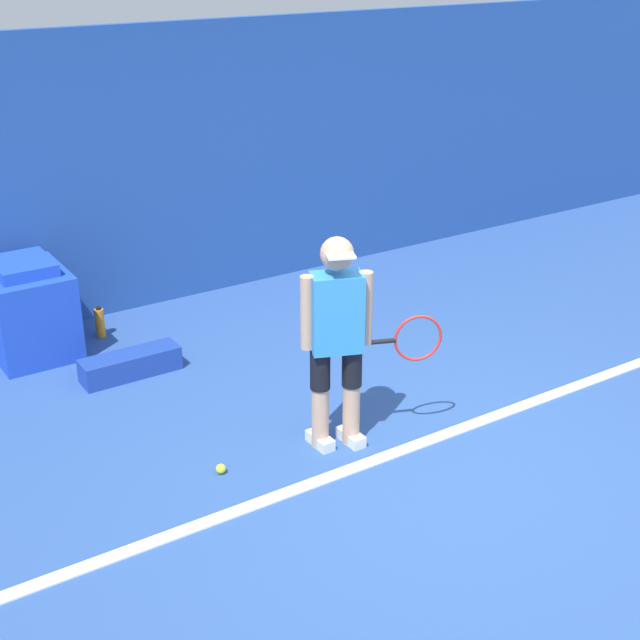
# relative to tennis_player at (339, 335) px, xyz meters

# --- Properties ---
(ground_plane) EXTENTS (24.00, 24.00, 0.00)m
(ground_plane) POSITION_rel_tennis_player_xyz_m (0.40, -0.62, -0.84)
(ground_plane) COLOR #2D5193
(back_wall) EXTENTS (24.00, 0.10, 2.57)m
(back_wall) POSITION_rel_tennis_player_xyz_m (0.40, 3.11, 0.45)
(back_wall) COLOR #234C99
(back_wall) RESTS_ON ground_plane
(court_baseline) EXTENTS (21.60, 0.10, 0.01)m
(court_baseline) POSITION_rel_tennis_player_xyz_m (0.40, -0.32, -0.83)
(court_baseline) COLOR white
(court_baseline) RESTS_ON ground_plane
(tennis_player) EXTENTS (0.92, 0.44, 1.52)m
(tennis_player) POSITION_rel_tennis_player_xyz_m (0.00, 0.00, 0.00)
(tennis_player) COLOR tan
(tennis_player) RESTS_ON ground_plane
(tennis_ball) EXTENTS (0.07, 0.07, 0.07)m
(tennis_ball) POSITION_rel_tennis_player_xyz_m (-0.86, 0.11, -0.80)
(tennis_ball) COLOR #D1E533
(tennis_ball) RESTS_ON ground_plane
(covered_chair) EXTENTS (0.64, 0.79, 0.83)m
(covered_chair) POSITION_rel_tennis_player_xyz_m (-1.35, 2.62, -0.45)
(covered_chair) COLOR blue
(covered_chair) RESTS_ON ground_plane
(equipment_bag) EXTENTS (0.80, 0.24, 0.19)m
(equipment_bag) POSITION_rel_tennis_player_xyz_m (-0.82, 1.77, -0.74)
(equipment_bag) COLOR #1E3D99
(equipment_bag) RESTS_ON ground_plane
(water_bottle) EXTENTS (0.08, 0.08, 0.28)m
(water_bottle) POSITION_rel_tennis_player_xyz_m (-0.76, 2.62, -0.70)
(water_bottle) COLOR orange
(water_bottle) RESTS_ON ground_plane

